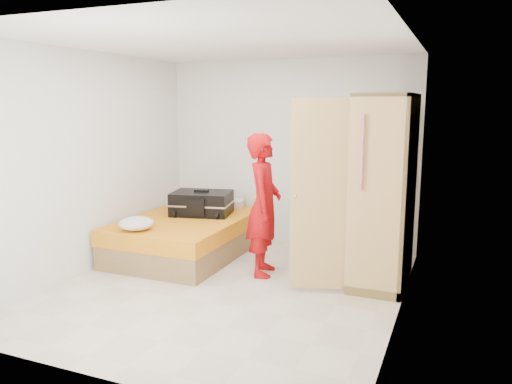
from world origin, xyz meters
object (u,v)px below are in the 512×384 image
at_px(suitcase, 202,203).
at_px(bed, 186,236).
at_px(person, 264,205).
at_px(wardrobe, 379,195).
at_px(round_cushion, 136,223).

bearing_deg(suitcase, bed, -117.98).
xyz_separation_m(bed, suitcase, (0.08, 0.29, 0.40)).
bearing_deg(person, wardrobe, -93.15).
distance_m(bed, wardrobe, 2.61).
xyz_separation_m(person, suitcase, (-1.14, 0.59, -0.18)).
bearing_deg(bed, wardrobe, -1.19).
xyz_separation_m(wardrobe, person, (-1.28, -0.24, -0.17)).
bearing_deg(suitcase, person, -39.51).
height_order(wardrobe, person, wardrobe).
xyz_separation_m(wardrobe, suitcase, (-2.42, 0.35, -0.34)).
height_order(person, suitcase, person).
height_order(wardrobe, round_cushion, wardrobe).
bearing_deg(wardrobe, bed, 178.81).
bearing_deg(bed, suitcase, 74.30).
height_order(bed, wardrobe, wardrobe).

